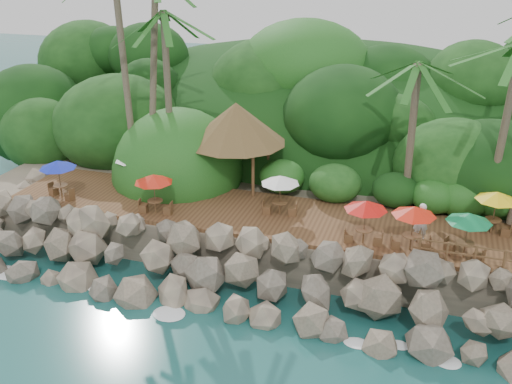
% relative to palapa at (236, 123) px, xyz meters
% --- Properties ---
extents(ground, '(140.00, 140.00, 0.00)m').
position_rel_palapa_xyz_m(ground, '(2.17, -9.30, -5.79)').
color(ground, '#19514F').
rests_on(ground, ground).
extents(land_base, '(32.00, 25.20, 2.10)m').
position_rel_palapa_xyz_m(land_base, '(2.17, 6.70, -4.74)').
color(land_base, gray).
rests_on(land_base, ground).
extents(jungle_hill, '(44.80, 28.00, 15.40)m').
position_rel_palapa_xyz_m(jungle_hill, '(2.17, 14.20, -5.79)').
color(jungle_hill, '#143811').
rests_on(jungle_hill, ground).
extents(seawall, '(29.00, 4.00, 2.30)m').
position_rel_palapa_xyz_m(seawall, '(2.17, -7.30, -4.64)').
color(seawall, gray).
rests_on(seawall, ground).
extents(terrace, '(26.00, 5.00, 0.20)m').
position_rel_palapa_xyz_m(terrace, '(2.17, -3.30, -3.59)').
color(terrace, brown).
rests_on(terrace, land_base).
extents(jungle_foliage, '(44.00, 16.00, 12.00)m').
position_rel_palapa_xyz_m(jungle_foliage, '(2.17, 5.70, -5.79)').
color(jungle_foliage, '#143811').
rests_on(jungle_foliage, ground).
extents(foam_line, '(25.20, 0.80, 0.06)m').
position_rel_palapa_xyz_m(foam_line, '(2.17, -9.00, -5.76)').
color(foam_line, white).
rests_on(foam_line, ground).
extents(palms, '(26.56, 6.47, 12.74)m').
position_rel_palapa_xyz_m(palms, '(3.71, -0.41, 6.05)').
color(palms, brown).
rests_on(palms, ground).
extents(palapa, '(5.40, 5.40, 4.60)m').
position_rel_palapa_xyz_m(palapa, '(0.00, 0.00, 0.00)').
color(palapa, brown).
rests_on(palapa, ground).
extents(dining_clusters, '(23.18, 4.94, 2.06)m').
position_rel_palapa_xyz_m(dining_clusters, '(3.11, -3.74, -1.79)').
color(dining_clusters, brown).
rests_on(dining_clusters, terrace).
extents(railing, '(6.10, 0.10, 1.00)m').
position_rel_palapa_xyz_m(railing, '(12.86, -5.65, -2.89)').
color(railing, brown).
rests_on(railing, terrace).
extents(waiter, '(0.74, 0.56, 1.83)m').
position_rel_palapa_xyz_m(waiter, '(10.03, -3.88, -2.58)').
color(waiter, white).
rests_on(waiter, terrace).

